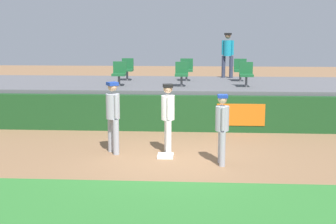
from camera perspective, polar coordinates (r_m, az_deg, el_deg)
name	(u,v)px	position (r m, az deg, el deg)	size (l,w,h in m)	color
ground_plane	(174,159)	(12.03, 0.67, -5.66)	(60.00, 60.00, 0.00)	#846042
grass_foreground_strip	(165,205)	(9.00, -0.42, -11.11)	(18.00, 2.80, 0.01)	#2D722D
first_base	(165,156)	(12.19, -0.30, -5.26)	(0.40, 0.40, 0.08)	white
player_fielder_home	(168,114)	(12.38, 0.00, -0.19)	(0.40, 0.59, 1.83)	white
player_runner_visitor	(113,112)	(12.47, -6.60, -0.04)	(0.50, 0.50, 1.88)	#9EA3AD
player_coach_visitor	(222,124)	(11.42, 6.49, -1.48)	(0.35, 0.48, 1.71)	#9EA3AD
field_wall	(179,113)	(15.15, 1.37, -0.17)	(18.00, 0.26, 1.16)	#19471E
bleacher_platform	(182,100)	(17.67, 1.67, 1.48)	(18.00, 4.80, 1.27)	#59595E
seat_back_left	(127,68)	(18.41, -4.89, 5.26)	(0.45, 0.44, 0.84)	#4C4C51
seat_front_center	(182,73)	(16.42, 1.64, 4.72)	(0.45, 0.44, 0.84)	#4C4C51
seat_back_center	(187,68)	(18.21, 2.23, 5.24)	(0.48, 0.44, 0.84)	#4C4C51
seat_back_right	(240,69)	(18.27, 8.64, 5.15)	(0.47, 0.44, 0.84)	#4C4C51
seat_front_left	(119,72)	(16.64, -5.85, 4.75)	(0.46, 0.44, 0.84)	#4C4C51
seat_front_right	(246,73)	(16.49, 9.34, 4.62)	(0.46, 0.44, 0.84)	#4C4C51
spectator_hooded	(228,52)	(19.41, 7.14, 7.14)	(0.48, 0.44, 1.79)	#33384C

